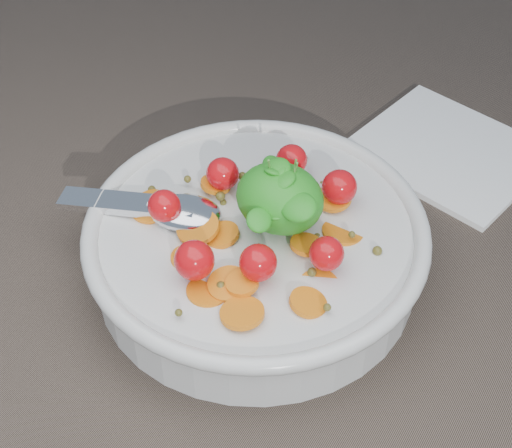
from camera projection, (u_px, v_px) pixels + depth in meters
The scene contains 3 objects.
ground at pixel (256, 286), 0.61m from camera, with size 6.00×6.00×0.00m, color brown.
bowl at pixel (256, 244), 0.60m from camera, with size 0.28×0.26×0.11m.
napkin at pixel (448, 152), 0.73m from camera, with size 0.16×0.14×0.01m, color white.
Camera 1 is at (0.21, -0.35, 0.46)m, focal length 55.00 mm.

